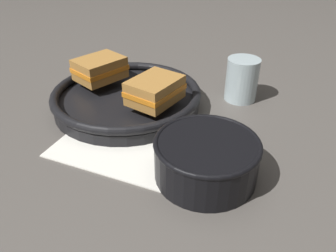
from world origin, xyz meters
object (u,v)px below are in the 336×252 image
(skillet, at_px, (127,98))
(sandwich_near_left, at_px, (155,90))
(soup_bowl, at_px, (206,157))
(drinking_glass, at_px, (242,79))
(sandwich_near_right, at_px, (100,69))
(spoon, at_px, (154,132))

(skillet, relative_size, sandwich_near_left, 2.57)
(skillet, bearing_deg, soup_bowl, -40.32)
(skillet, distance_m, drinking_glass, 0.25)
(sandwich_near_left, bearing_deg, soup_bowl, -47.36)
(sandwich_near_left, xyz_separation_m, sandwich_near_right, (-0.15, 0.07, 0.00))
(spoon, height_order, drinking_glass, drinking_glass)
(soup_bowl, xyz_separation_m, sandwich_near_right, (-0.28, 0.21, 0.03))
(soup_bowl, height_order, sandwich_near_left, sandwich_near_left)
(soup_bowl, relative_size, sandwich_near_right, 1.27)
(sandwich_near_left, height_order, sandwich_near_right, same)
(sandwich_near_right, distance_m, drinking_glass, 0.31)
(sandwich_near_right, relative_size, drinking_glass, 1.36)
(sandwich_near_left, relative_size, drinking_glass, 1.31)
(drinking_glass, bearing_deg, sandwich_near_right, -166.33)
(soup_bowl, height_order, sandwich_near_right, sandwich_near_right)
(spoon, bearing_deg, drinking_glass, 40.76)
(spoon, bearing_deg, sandwich_near_right, 129.31)
(sandwich_near_right, bearing_deg, sandwich_near_left, -23.74)
(sandwich_near_left, bearing_deg, skillet, 156.26)
(sandwich_near_right, bearing_deg, drinking_glass, 13.67)
(sandwich_near_left, height_order, drinking_glass, drinking_glass)
(sandwich_near_right, bearing_deg, spoon, -36.43)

